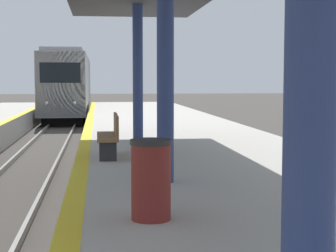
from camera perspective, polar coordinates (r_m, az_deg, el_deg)
The scene contains 3 objects.
train at distance 40.26m, azimuth -10.00°, elevation 4.14°, with size 2.70×19.36×4.40m.
trash_bin at distance 6.72m, azimuth -1.74°, elevation -5.45°, with size 0.50×0.50×0.96m.
bench at distance 12.15m, azimuth -5.87°, elevation -0.86°, with size 0.44×1.61×0.92m.
Camera 1 is at (1.99, -1.07, 2.65)m, focal length 60.00 mm.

